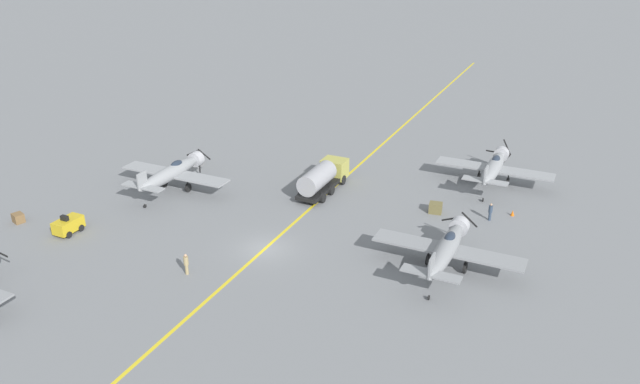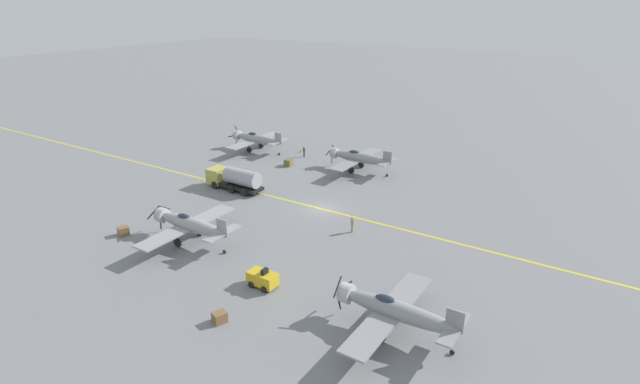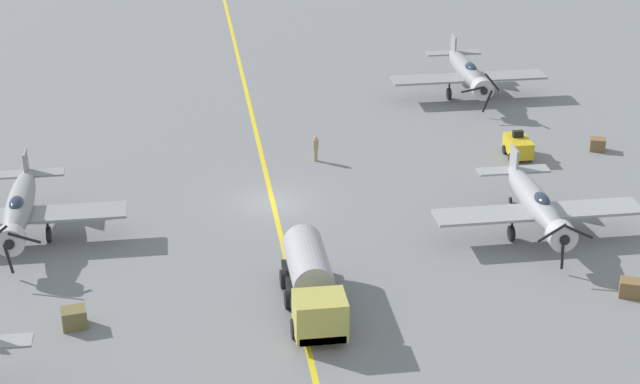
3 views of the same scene
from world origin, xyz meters
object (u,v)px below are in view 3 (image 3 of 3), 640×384
Objects in this scene: airplane_mid_left at (537,204)px; ground_crew_inspecting at (316,147)px; airplane_near_left at (468,72)px; supply_crate_mid_lane at (630,288)px; fuel_tanker at (312,284)px; supply_crate_by_tanker at (598,144)px; airplane_mid_right at (19,208)px; supply_crate_outboard at (74,318)px; tow_tractor at (518,146)px.

ground_crew_inspecting is (10.97, -12.78, -1.03)m from airplane_mid_left.
airplane_near_left is 11.14× the size of supply_crate_mid_lane.
fuel_tanker is 7.81× the size of supply_crate_by_tanker.
supply_crate_by_tanker is at bearing 127.93° from airplane_near_left.
supply_crate_mid_lane is (-31.87, 10.90, -1.56)m from airplane_mid_right.
supply_crate_mid_lane is at bearing 176.91° from fuel_tanker.
tow_tractor is at bearing -147.74° from supply_crate_outboard.
fuel_tanker is (-15.36, 10.01, -0.50)m from airplane_mid_right.
airplane_mid_right is at bearing -16.69° from airplane_mid_left.
ground_crew_inspecting is 1.75× the size of supply_crate_by_tanker.
ground_crew_inspecting is 1.66× the size of supply_crate_mid_lane.
airplane_near_left and airplane_mid_right have the same top height.
airplane_mid_left is 16.88m from ground_crew_inspecting.
ground_crew_inspecting is at bearing -153.29° from airplane_mid_right.
tow_tractor is 1.45× the size of ground_crew_inspecting.
supply_crate_outboard is (11.80, -0.06, -1.01)m from fuel_tanker.
tow_tractor is at bearing -132.62° from fuel_tanker.
airplane_near_left is 1.50× the size of fuel_tanker.
airplane_near_left is 34.26m from fuel_tanker.
airplane_mid_left is at bearing -155.21° from fuel_tanker.
ground_crew_inspecting is at bearing -5.25° from tow_tractor.
airplane_mid_left is at bearing 172.91° from airplane_mid_right.
airplane_mid_left is 11.90m from tow_tractor.
airplane_mid_right reaches higher than fuel_tanker.
supply_crate_mid_lane is (-13.67, 20.06, -0.53)m from ground_crew_inspecting.
tow_tractor is at bearing 3.96° from supply_crate_by_tanker.
airplane_near_left is at bearing -89.51° from supply_crate_mid_lane.
tow_tractor is (-0.23, 12.25, -1.22)m from airplane_near_left.
supply_crate_mid_lane is at bearing 90.10° from tow_tractor.
supply_crate_outboard is (28.05, 30.10, -1.51)m from airplane_near_left.
airplane_near_left is at bearing -88.92° from tow_tractor.
tow_tractor is 18.81m from supply_crate_mid_lane.
fuel_tanker is 3.08× the size of tow_tractor.
supply_crate_mid_lane is (-0.26, 31.06, -1.56)m from airplane_near_left.
airplane_mid_left is 7.91m from supply_crate_mid_lane.
airplane_mid_left is 1.00× the size of airplane_mid_right.
airplane_near_left is 13.39m from supply_crate_by_tanker.
supply_crate_by_tanker is at bearing -176.04° from tow_tractor.
fuel_tanker is at bearing 72.64° from airplane_near_left.
airplane_mid_right is at bearing 13.95° from tow_tractor.
supply_crate_mid_lane is at bearing 73.28° from supply_crate_by_tanker.
airplane_near_left is 31.10m from supply_crate_mid_lane.
tow_tractor is 5.83m from supply_crate_by_tanker.
tow_tractor is at bearing 102.03° from airplane_near_left.
airplane_mid_right reaches higher than supply_crate_by_tanker.
fuel_tanker is at bearing 179.70° from supply_crate_outboard.
airplane_near_left is 37.49m from airplane_mid_right.
supply_crate_mid_lane is 28.33m from supply_crate_outboard.
airplane_mid_left is at bearing -166.14° from supply_crate_outboard.
fuel_tanker is (13.81, 6.38, -0.50)m from airplane_mid_left.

